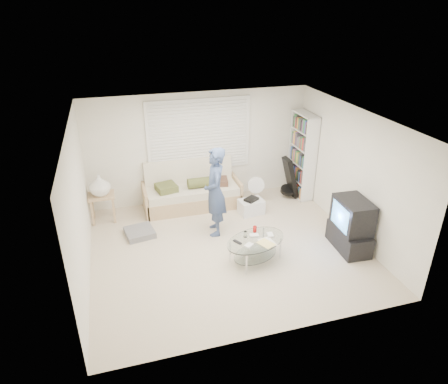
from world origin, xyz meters
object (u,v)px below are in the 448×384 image
object	(u,v)px
tv_unit	(351,225)
coffee_table	(256,244)
bookshelf	(302,156)
futon_sofa	(192,192)

from	to	relation	value
tv_unit	coffee_table	world-z (taller)	tv_unit
bookshelf	coffee_table	size ratio (longest dim) A/B	1.48
futon_sofa	tv_unit	xyz separation A→B (m)	(2.48, -2.50, 0.14)
bookshelf	coffee_table	world-z (taller)	bookshelf
bookshelf	tv_unit	size ratio (longest dim) A/B	1.98
coffee_table	futon_sofa	bearing A→B (deg)	105.44
futon_sofa	coffee_table	size ratio (longest dim) A/B	1.60
tv_unit	coffee_table	size ratio (longest dim) A/B	0.75
tv_unit	futon_sofa	bearing A→B (deg)	134.79
futon_sofa	coffee_table	bearing A→B (deg)	-74.56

